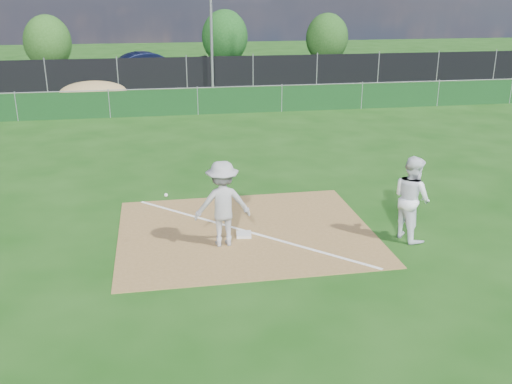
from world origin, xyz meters
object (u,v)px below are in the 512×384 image
at_px(first_base, 244,234).
at_px(tree_left, 48,42).
at_px(car_left, 118,69).
at_px(light_pole, 211,18).
at_px(tree_mid, 225,37).
at_px(car_mid, 150,64).
at_px(car_right, 229,65).
at_px(play_at_first, 223,204).
at_px(tree_right, 327,38).
at_px(runner, 412,198).

height_order(first_base, tree_left, tree_left).
bearing_deg(tree_left, car_left, -47.52).
bearing_deg(tree_left, light_pole, -41.91).
bearing_deg(tree_mid, car_left, -139.57).
bearing_deg(car_left, tree_mid, -38.84).
bearing_deg(first_base, car_mid, 94.27).
xyz_separation_m(car_right, tree_mid, (0.39, 5.00, 1.55)).
relative_size(car_left, tree_left, 1.06).
relative_size(play_at_first, car_mid, 0.40).
bearing_deg(tree_left, tree_mid, 4.97).
relative_size(car_left, car_right, 1.01).
xyz_separation_m(first_base, car_mid, (-2.05, 27.38, 0.77)).
relative_size(light_pole, car_left, 1.92).
distance_m(car_right, tree_right, 9.53).
relative_size(tree_left, tree_mid, 0.94).
bearing_deg(first_base, tree_left, 106.15).
relative_size(light_pole, car_right, 1.95).
height_order(car_left, car_mid, car_mid).
distance_m(first_base, car_left, 26.42).
distance_m(play_at_first, car_right, 28.36).
relative_size(runner, car_right, 0.48).
bearing_deg(first_base, light_pole, 85.87).
relative_size(car_mid, tree_left, 1.26).
bearing_deg(light_pole, runner, -84.48).
bearing_deg(tree_mid, light_pole, -101.13).
distance_m(first_base, tree_mid, 33.01).
height_order(runner, car_right, runner).
relative_size(light_pole, tree_mid, 1.91).
height_order(light_pole, runner, light_pole).
relative_size(first_base, car_left, 0.08).
distance_m(first_base, tree_left, 32.97).
relative_size(car_mid, tree_right, 1.27).
bearing_deg(tree_right, car_right, -152.32).
distance_m(car_left, tree_left, 7.61).
bearing_deg(car_right, runner, -155.17).
xyz_separation_m(play_at_first, tree_right, (12.19, 32.48, 1.01)).
xyz_separation_m(play_at_first, tree_left, (-8.63, 31.97, 1.02)).
bearing_deg(tree_mid, first_base, -96.45).
xyz_separation_m(light_pole, tree_right, (10.08, 10.14, -2.00)).
distance_m(light_pole, car_left, 7.74).
distance_m(car_left, car_mid, 2.42).
bearing_deg(tree_mid, tree_right, -4.42).
xyz_separation_m(light_pole, play_at_first, (-2.11, -22.33, -3.00)).
bearing_deg(car_mid, runner, 172.61).
height_order(play_at_first, tree_left, tree_left).
distance_m(first_base, tree_right, 34.22).
distance_m(car_right, tree_left, 13.14).
xyz_separation_m(car_right, tree_right, (8.35, 4.38, 1.40)).
bearing_deg(runner, play_at_first, 71.01).
xyz_separation_m(first_base, runner, (3.78, -0.73, 0.93)).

